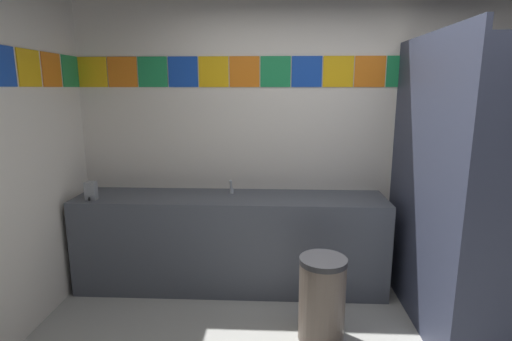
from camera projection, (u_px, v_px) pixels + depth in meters
The scene contains 7 objects.
wall_back at pixel (320, 131), 3.66m from camera, with size 4.46×0.09×2.80m.
vanity_counter at pixel (231, 241), 3.59m from camera, with size 2.74×0.55×0.85m.
faucet_center at pixel (231, 188), 3.58m from camera, with size 0.04×0.10×0.14m.
soap_dispenser at pixel (91, 191), 3.39m from camera, with size 0.09×0.09×0.16m.
stall_divider at pixel (460, 193), 2.70m from camera, with size 0.92×1.43×2.18m.
toilet at pixel (474, 265), 3.39m from camera, with size 0.39×0.49×0.74m.
trash_bin at pixel (322, 299), 2.84m from camera, with size 0.34×0.34×0.63m.
Camera 1 is at (-0.42, -2.01, 1.80)m, focal length 27.71 mm.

